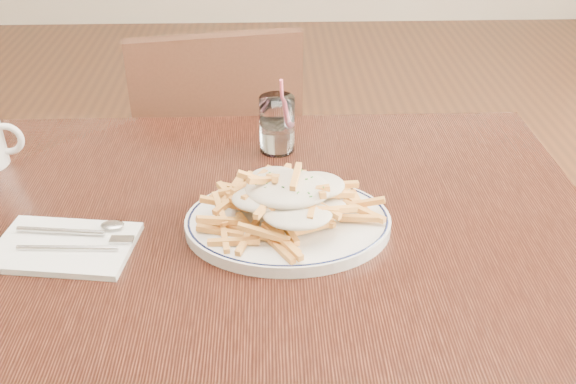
{
  "coord_description": "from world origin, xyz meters",
  "views": [
    {
      "loc": [
        0.05,
        -0.88,
        1.35
      ],
      "look_at": [
        0.08,
        -0.03,
        0.82
      ],
      "focal_mm": 40.0,
      "sensor_mm": 36.0,
      "label": 1
    }
  ],
  "objects_px": {
    "loaded_fries": "(288,196)",
    "water_glass": "(277,128)",
    "table": "(242,257)",
    "fries_plate": "(288,223)",
    "chair_far": "(218,162)"
  },
  "relations": [
    {
      "from": "loaded_fries",
      "to": "water_glass",
      "type": "xyz_separation_m",
      "value": [
        -0.01,
        0.27,
        -0.01
      ]
    },
    {
      "from": "table",
      "to": "fries_plate",
      "type": "relative_size",
      "value": 2.97
    },
    {
      "from": "chair_far",
      "to": "fries_plate",
      "type": "height_order",
      "value": "chair_far"
    },
    {
      "from": "table",
      "to": "water_glass",
      "type": "height_order",
      "value": "water_glass"
    },
    {
      "from": "table",
      "to": "loaded_fries",
      "type": "relative_size",
      "value": 4.12
    },
    {
      "from": "chair_far",
      "to": "water_glass",
      "type": "relative_size",
      "value": 5.87
    },
    {
      "from": "table",
      "to": "fries_plate",
      "type": "xyz_separation_m",
      "value": [
        0.08,
        -0.03,
        0.09
      ]
    },
    {
      "from": "chair_far",
      "to": "loaded_fries",
      "type": "xyz_separation_m",
      "value": [
        0.17,
        -0.67,
        0.31
      ]
    },
    {
      "from": "loaded_fries",
      "to": "water_glass",
      "type": "bearing_deg",
      "value": 92.54
    },
    {
      "from": "fries_plate",
      "to": "loaded_fries",
      "type": "relative_size",
      "value": 1.39
    },
    {
      "from": "fries_plate",
      "to": "water_glass",
      "type": "relative_size",
      "value": 2.68
    },
    {
      "from": "table",
      "to": "fries_plate",
      "type": "distance_m",
      "value": 0.12
    },
    {
      "from": "loaded_fries",
      "to": "fries_plate",
      "type": "bearing_deg",
      "value": 0.0
    },
    {
      "from": "table",
      "to": "chair_far",
      "type": "xyz_separation_m",
      "value": [
        -0.09,
        0.64,
        -0.17
      ]
    },
    {
      "from": "fries_plate",
      "to": "loaded_fries",
      "type": "bearing_deg",
      "value": 0.0
    }
  ]
}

